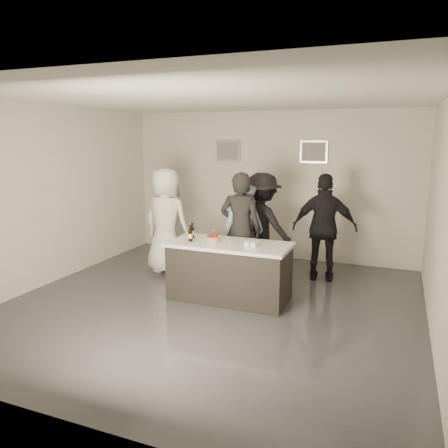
% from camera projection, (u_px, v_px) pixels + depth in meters
% --- Properties ---
extents(floor, '(6.00, 6.00, 0.00)m').
position_uv_depth(floor, '(212.00, 305.00, 6.58)').
color(floor, '#3D3D42').
rests_on(floor, ground).
extents(ceiling, '(6.00, 6.00, 0.00)m').
position_uv_depth(ceiling, '(210.00, 99.00, 5.99)').
color(ceiling, white).
extents(wall_back, '(6.00, 0.04, 3.00)m').
position_uv_depth(wall_back, '(269.00, 185.00, 9.02)').
color(wall_back, beige).
rests_on(wall_back, ground).
extents(wall_front, '(6.00, 0.04, 3.00)m').
position_uv_depth(wall_front, '(64.00, 260.00, 3.56)').
color(wall_front, beige).
rests_on(wall_front, ground).
extents(wall_left, '(0.04, 6.00, 3.00)m').
position_uv_depth(wall_left, '(49.00, 196.00, 7.38)').
color(wall_left, beige).
rests_on(wall_left, ground).
extents(wall_right, '(0.04, 6.00, 3.00)m').
position_uv_depth(wall_right, '(442.00, 221.00, 5.19)').
color(wall_right, beige).
rests_on(wall_right, ground).
extents(picture_left, '(0.54, 0.04, 0.44)m').
position_uv_depth(picture_left, '(228.00, 151.00, 9.18)').
color(picture_left, '#B2B2B7').
rests_on(picture_left, wall_back).
extents(picture_right, '(0.54, 0.04, 0.44)m').
position_uv_depth(picture_right, '(314.00, 152.00, 8.52)').
color(picture_right, '#B2B2B7').
rests_on(picture_right, wall_back).
extents(bar_counter, '(1.86, 0.86, 0.90)m').
position_uv_depth(bar_counter, '(229.00, 271.00, 6.73)').
color(bar_counter, white).
rests_on(bar_counter, ground).
extents(cake, '(0.23, 0.23, 0.07)m').
position_uv_depth(cake, '(213.00, 239.00, 6.72)').
color(cake, '#FD5D1A').
rests_on(cake, bar_counter).
extents(beer_bottle_a, '(0.07, 0.07, 0.26)m').
position_uv_depth(beer_bottle_a, '(192.00, 230.00, 6.95)').
color(beer_bottle_a, black).
rests_on(beer_bottle_a, bar_counter).
extents(beer_bottle_b, '(0.07, 0.07, 0.26)m').
position_uv_depth(beer_bottle_b, '(190.00, 233.00, 6.72)').
color(beer_bottle_b, black).
rests_on(beer_bottle_b, bar_counter).
extents(tumbler_cluster, '(0.19, 0.19, 0.08)m').
position_uv_depth(tumbler_cluster, '(251.00, 243.00, 6.45)').
color(tumbler_cluster, orange).
rests_on(tumbler_cluster, bar_counter).
extents(candles, '(0.24, 0.08, 0.01)m').
position_uv_depth(candles, '(204.00, 244.00, 6.53)').
color(candles, pink).
rests_on(candles, bar_counter).
extents(person_main_black, '(0.74, 0.52, 1.93)m').
position_uv_depth(person_main_black, '(241.00, 229.00, 7.30)').
color(person_main_black, black).
rests_on(person_main_black, ground).
extents(person_main_blue, '(1.00, 0.89, 1.71)m').
position_uv_depth(person_main_blue, '(244.00, 233.00, 7.55)').
color(person_main_blue, '#A7B7DA').
rests_on(person_main_blue, ground).
extents(person_guest_left, '(1.03, 0.75, 1.94)m').
position_uv_depth(person_guest_left, '(166.00, 221.00, 8.00)').
color(person_guest_left, white).
rests_on(person_guest_left, ground).
extents(person_guest_right, '(1.15, 0.59, 1.88)m').
position_uv_depth(person_guest_right, '(324.00, 228.00, 7.55)').
color(person_guest_right, black).
rests_on(person_guest_right, ground).
extents(person_guest_back, '(1.36, 1.03, 1.87)m').
position_uv_depth(person_guest_back, '(262.00, 225.00, 7.78)').
color(person_guest_back, black).
rests_on(person_guest_back, ground).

